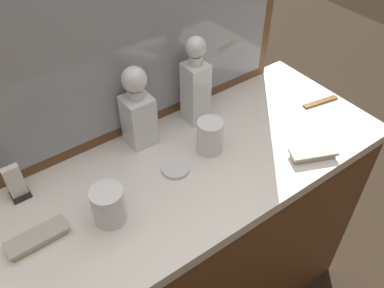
# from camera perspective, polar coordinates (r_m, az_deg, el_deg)

# --- Properties ---
(dresser) EXTENTS (1.26, 0.53, 0.87)m
(dresser) POSITION_cam_1_polar(r_m,az_deg,el_deg) (1.56, 0.00, -14.03)
(dresser) COLOR brown
(dresser) RESTS_ON ground_plane
(dresser_mirror) EXTENTS (1.03, 0.03, 0.57)m
(dresser_mirror) POSITION_cam_1_polar(r_m,az_deg,el_deg) (1.21, -7.03, 13.56)
(dresser_mirror) COLOR brown
(dresser_mirror) RESTS_ON dresser
(crystal_decanter_far_right) EXTENTS (0.08, 0.08, 0.27)m
(crystal_decanter_far_right) POSITION_cam_1_polar(r_m,az_deg,el_deg) (1.23, -7.57, 4.22)
(crystal_decanter_far_right) COLOR white
(crystal_decanter_far_right) RESTS_ON dresser
(crystal_decanter_center) EXTENTS (0.07, 0.07, 0.30)m
(crystal_decanter_center) POSITION_cam_1_polar(r_m,az_deg,el_deg) (1.30, 0.51, 7.80)
(crystal_decanter_center) COLOR white
(crystal_decanter_center) RESTS_ON dresser
(crystal_tumbler_center) EXTENTS (0.08, 0.08, 0.11)m
(crystal_tumbler_center) POSITION_cam_1_polar(r_m,az_deg,el_deg) (1.23, 2.53, 0.96)
(crystal_tumbler_center) COLOR white
(crystal_tumbler_center) RESTS_ON dresser
(crystal_tumbler_front) EXTENTS (0.09, 0.09, 0.11)m
(crystal_tumbler_front) POSITION_cam_1_polar(r_m,az_deg,el_deg) (1.07, -11.59, -8.56)
(crystal_tumbler_front) COLOR white
(crystal_tumbler_front) RESTS_ON dresser
(silver_brush_front) EXTENTS (0.15, 0.11, 0.02)m
(silver_brush_front) POSITION_cam_1_polar(r_m,az_deg,el_deg) (1.28, 16.63, -1.29)
(silver_brush_front) COLOR #B7A88C
(silver_brush_front) RESTS_ON dresser
(silver_brush_rear) EXTENTS (0.15, 0.06, 0.02)m
(silver_brush_rear) POSITION_cam_1_polar(r_m,az_deg,el_deg) (1.10, -20.84, -12.22)
(silver_brush_rear) COLOR #B7A88C
(silver_brush_rear) RESTS_ON dresser
(porcelain_dish) EXTENTS (0.08, 0.08, 0.01)m
(porcelain_dish) POSITION_cam_1_polar(r_m,az_deg,el_deg) (1.20, -2.32, -3.46)
(porcelain_dish) COLOR silver
(porcelain_dish) RESTS_ON dresser
(tortoiseshell_comb) EXTENTS (0.14, 0.05, 0.01)m
(tortoiseshell_comb) POSITION_cam_1_polar(r_m,az_deg,el_deg) (1.52, 17.59, 5.67)
(tortoiseshell_comb) COLOR brown
(tortoiseshell_comb) RESTS_ON dresser
(napkin_holder) EXTENTS (0.05, 0.05, 0.11)m
(napkin_holder) POSITION_cam_1_polar(r_m,az_deg,el_deg) (1.20, -23.47, -5.20)
(napkin_holder) COLOR black
(napkin_holder) RESTS_ON dresser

